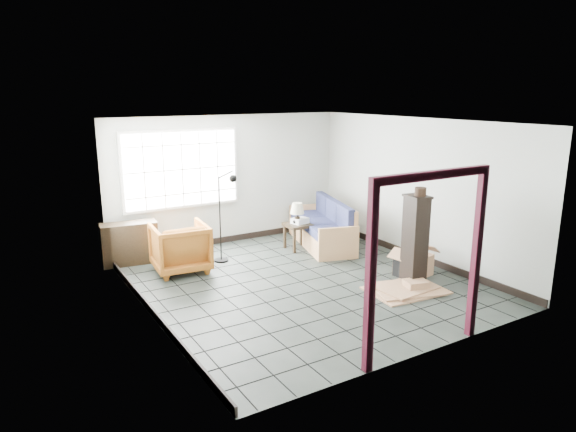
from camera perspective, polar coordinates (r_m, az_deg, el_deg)
ground at (r=8.51m, az=1.47°, el=-7.32°), size 5.50×5.50×0.00m
room_shell at (r=8.09m, az=1.43°, el=3.91°), size 5.02×5.52×2.61m
window_panel at (r=10.05m, az=-11.75°, el=5.11°), size 2.32×0.08×1.52m
doorway_trim at (r=6.09m, az=15.38°, el=-2.76°), size 1.80×0.08×2.20m
futon_sofa at (r=10.44m, az=4.05°, el=-1.42°), size 1.33×2.22×0.92m
armchair at (r=9.06m, az=-11.91°, el=-3.19°), size 0.98×0.93×0.93m
side_table at (r=10.09m, az=1.11°, el=-1.37°), size 0.49×0.49×0.52m
table_lamp at (r=9.98m, az=1.04°, el=0.74°), size 0.30×0.30×0.42m
projector at (r=10.08m, az=1.33°, el=-0.52°), size 0.34×0.29×0.11m
floor_lamp at (r=9.31m, az=-6.84°, el=0.25°), size 0.45×0.42×1.69m
console_shelf at (r=9.71m, az=-17.19°, el=-2.91°), size 1.02×0.49×0.76m
tall_shelf at (r=8.41m, az=13.92°, el=-2.60°), size 0.37×0.45×1.48m
pot at (r=8.19m, az=14.50°, el=2.63°), size 0.22×0.22×0.13m
open_box at (r=9.00m, az=13.75°, el=-5.29°), size 0.95×0.57×0.51m
cardboard_pile at (r=8.34m, az=13.10°, el=-7.83°), size 1.25×1.03×0.17m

